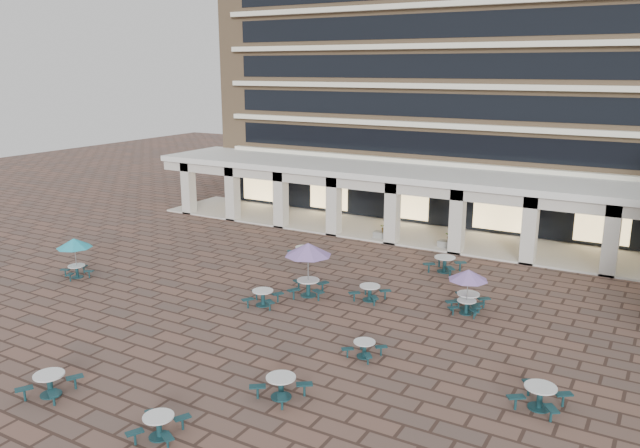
% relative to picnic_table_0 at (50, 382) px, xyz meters
% --- Properties ---
extents(ground, '(120.00, 120.00, 0.00)m').
position_rel_picnic_table_0_xyz_m(ground, '(4.57, 11.00, -0.47)').
color(ground, brown).
rests_on(ground, ground).
extents(apartment_building, '(40.00, 15.50, 25.20)m').
position_rel_picnic_table_0_xyz_m(apartment_building, '(4.57, 36.47, 12.13)').
color(apartment_building, '#977755').
rests_on(apartment_building, ground).
extents(retail_arcade, '(42.00, 6.60, 4.40)m').
position_rel_picnic_table_0_xyz_m(retail_arcade, '(4.57, 25.80, 2.53)').
color(retail_arcade, white).
rests_on(retail_arcade, ground).
extents(picnic_table_0, '(2.03, 2.03, 0.78)m').
position_rel_picnic_table_0_xyz_m(picnic_table_0, '(0.00, 0.00, 0.00)').
color(picnic_table_0, '#163942').
rests_on(picnic_table_0, ground).
extents(picnic_table_1, '(1.90, 1.90, 0.72)m').
position_rel_picnic_table_0_xyz_m(picnic_table_1, '(5.04, -0.00, -0.04)').
color(picnic_table_1, '#163942').
rests_on(picnic_table_1, ground).
extents(picnic_table_2, '(1.91, 1.91, 0.77)m').
position_rel_picnic_table_0_xyz_m(picnic_table_2, '(6.94, 3.82, -0.01)').
color(picnic_table_2, '#163942').
rests_on(picnic_table_2, ground).
extents(picnic_table_3, '(1.57, 1.57, 0.64)m').
position_rel_picnic_table_0_xyz_m(picnic_table_3, '(8.05, 8.00, -0.08)').
color(picnic_table_3, '#163942').
rests_on(picnic_table_3, ground).
extents(picnic_table_4, '(1.86, 1.86, 2.14)m').
position_rel_picnic_table_0_xyz_m(picnic_table_4, '(-9.43, 8.82, 1.36)').
color(picnic_table_4, '#163942').
rests_on(picnic_table_4, ground).
extents(picnic_table_5, '(1.93, 1.93, 0.75)m').
position_rel_picnic_table_0_xyz_m(picnic_table_5, '(1.52, 10.48, -0.02)').
color(picnic_table_5, '#163942').
rests_on(picnic_table_5, ground).
extents(picnic_table_6, '(2.32, 2.32, 2.68)m').
position_rel_picnic_table_0_xyz_m(picnic_table_6, '(2.72, 12.63, 1.81)').
color(picnic_table_6, '#163942').
rests_on(picnic_table_6, ground).
extents(picnic_table_7, '(1.96, 1.96, 0.79)m').
position_rel_picnic_table_0_xyz_m(picnic_table_7, '(14.70, 7.49, 0.01)').
color(picnic_table_7, '#163942').
rests_on(picnic_table_7, ground).
extents(picnic_table_8, '(1.72, 1.72, 0.64)m').
position_rel_picnic_table_0_xyz_m(picnic_table_8, '(-0.89, 17.97, -0.08)').
color(picnic_table_8, '#163942').
rests_on(picnic_table_8, ground).
extents(picnic_table_9, '(2.09, 2.09, 0.86)m').
position_rel_picnic_table_0_xyz_m(picnic_table_9, '(7.30, 19.53, 0.05)').
color(picnic_table_9, '#163942').
rests_on(picnic_table_9, ground).
extents(picnic_table_10, '(1.80, 1.80, 0.78)m').
position_rel_picnic_table_0_xyz_m(picnic_table_10, '(10.05, 14.80, 0.00)').
color(picnic_table_10, '#163942').
rests_on(picnic_table_10, ground).
extents(picnic_table_11, '(1.81, 1.81, 2.09)m').
position_rel_picnic_table_0_xyz_m(picnic_table_11, '(10.15, 14.26, 1.31)').
color(picnic_table_11, '#163942').
rests_on(picnic_table_11, ground).
extents(picnic_table_13, '(1.75, 1.75, 0.75)m').
position_rel_picnic_table_0_xyz_m(picnic_table_13, '(5.61, 13.58, -0.02)').
color(picnic_table_13, '#163942').
rests_on(picnic_table_13, ground).
extents(planter_left, '(1.50, 0.64, 1.15)m').
position_rel_picnic_table_0_xyz_m(planter_left, '(1.76, 23.90, -0.04)').
color(planter_left, gray).
rests_on(planter_left, ground).
extents(planter_right, '(1.50, 0.64, 1.17)m').
position_rel_picnic_table_0_xyz_m(planter_right, '(6.17, 23.90, -0.03)').
color(planter_right, gray).
rests_on(planter_right, ground).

